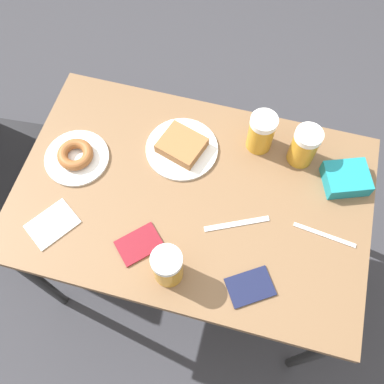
{
  "coord_description": "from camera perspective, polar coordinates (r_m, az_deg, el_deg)",
  "views": [
    {
      "loc": [
        -0.55,
        -0.15,
        1.94
      ],
      "look_at": [
        0.0,
        0.0,
        0.76
      ],
      "focal_mm": 40.0,
      "sensor_mm": 36.0,
      "label": 1
    }
  ],
  "objects": [
    {
      "name": "ground_plane",
      "position": [
        2.02,
        -0.0,
        -9.37
      ],
      "size": [
        8.0,
        8.0,
        0.0
      ],
      "primitive_type": "plane",
      "color": "#333338"
    },
    {
      "name": "table",
      "position": [
        1.38,
        -0.0,
        -1.53
      ],
      "size": [
        0.71,
        1.1,
        0.74
      ],
      "color": "brown",
      "rests_on": "ground_plane"
    },
    {
      "name": "plate_with_cake",
      "position": [
        1.39,
        -1.37,
        6.02
      ],
      "size": [
        0.24,
        0.24,
        0.05
      ],
      "color": "white",
      "rests_on": "table"
    },
    {
      "name": "plate_with_donut",
      "position": [
        1.42,
        -15.2,
        4.64
      ],
      "size": [
        0.21,
        0.21,
        0.04
      ],
      "color": "white",
      "rests_on": "table"
    },
    {
      "name": "beer_mug_left",
      "position": [
        1.37,
        14.74,
        5.94
      ],
      "size": [
        0.08,
        0.08,
        0.14
      ],
      "color": "#C68C23",
      "rests_on": "table"
    },
    {
      "name": "beer_mug_center",
      "position": [
        1.17,
        -3.09,
        -9.92
      ],
      "size": [
        0.08,
        0.08,
        0.14
      ],
      "color": "#C68C23",
      "rests_on": "table"
    },
    {
      "name": "beer_mug_right",
      "position": [
        1.37,
        9.22,
        7.86
      ],
      "size": [
        0.08,
        0.08,
        0.14
      ],
      "color": "#C68C23",
      "rests_on": "table"
    },
    {
      "name": "napkin_folded",
      "position": [
        1.35,
        -18.12,
        -4.09
      ],
      "size": [
        0.17,
        0.16,
        0.0
      ],
      "rotation": [
        0.0,
        0.0,
        5.69
      ],
      "color": "white",
      "rests_on": "table"
    },
    {
      "name": "fork",
      "position": [
        1.33,
        17.25,
        -5.49
      ],
      "size": [
        0.03,
        0.19,
        0.0
      ],
      "rotation": [
        0.0,
        0.0,
        6.16
      ],
      "color": "silver",
      "rests_on": "table"
    },
    {
      "name": "knife",
      "position": [
        1.29,
        5.99,
        -4.23
      ],
      "size": [
        0.1,
        0.19,
        0.0
      ],
      "rotation": [
        0.0,
        0.0,
        0.44
      ],
      "color": "silver",
      "rests_on": "table"
    },
    {
      "name": "passport_near_edge",
      "position": [
        1.27,
        -7.05,
        -6.92
      ],
      "size": [
        0.15,
        0.15,
        0.01
      ],
      "rotation": [
        0.0,
        0.0,
        3.93
      ],
      "color": "maroon",
      "rests_on": "table"
    },
    {
      "name": "passport_far_edge",
      "position": [
        1.24,
        7.76,
        -12.42
      ],
      "size": [
        0.14,
        0.15,
        0.01
      ],
      "rotation": [
        0.0,
        0.0,
        3.72
      ],
      "color": "#141938",
      "rests_on": "table"
    },
    {
      "name": "blue_pouch",
      "position": [
        1.4,
        19.86,
        1.71
      ],
      "size": [
        0.15,
        0.16,
        0.05
      ],
      "rotation": [
        0.0,
        0.0,
        5.07
      ],
      "color": "teal",
      "rests_on": "table"
    }
  ]
}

